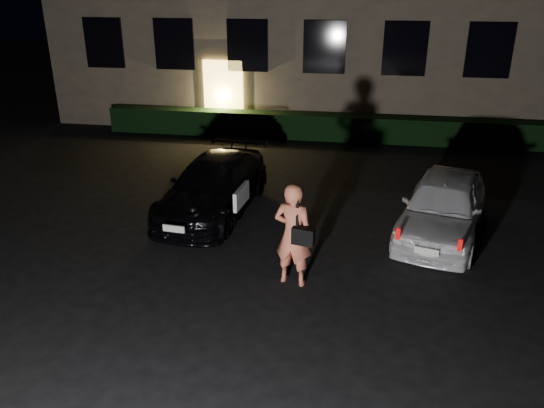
# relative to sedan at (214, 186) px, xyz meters

# --- Properties ---
(ground) EXTENTS (80.00, 80.00, 0.00)m
(ground) POSITION_rel_sedan_xyz_m (1.92, -3.85, -0.62)
(ground) COLOR black
(ground) RESTS_ON ground
(hedge) EXTENTS (15.00, 0.70, 0.85)m
(hedge) POSITION_rel_sedan_xyz_m (1.92, 6.65, -0.19)
(hedge) COLOR black
(hedge) RESTS_ON ground
(sedan) EXTENTS (2.11, 4.45, 1.24)m
(sedan) POSITION_rel_sedan_xyz_m (0.00, 0.00, 0.00)
(sedan) COLOR black
(sedan) RESTS_ON ground
(hatch) EXTENTS (2.49, 4.13, 1.31)m
(hatch) POSITION_rel_sedan_xyz_m (5.09, -0.42, 0.04)
(hatch) COLOR white
(hatch) RESTS_ON ground
(man) EXTENTS (0.80, 0.60, 1.91)m
(man) POSITION_rel_sedan_xyz_m (2.25, -2.90, 0.34)
(man) COLOR #D86C4D
(man) RESTS_ON ground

